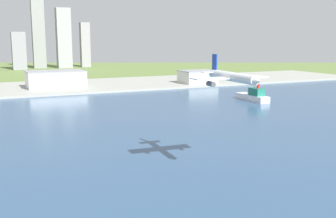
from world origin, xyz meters
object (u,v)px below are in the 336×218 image
object	(u,v)px
warehouse_main	(56,79)
warehouse_annex	(198,77)
airplane_landing	(232,77)
ferry_boat	(253,96)

from	to	relation	value
warehouse_main	warehouse_annex	size ratio (longest dim) A/B	1.51
airplane_landing	ferry_boat	bearing A→B (deg)	50.50
ferry_boat	warehouse_main	world-z (taller)	warehouse_main
airplane_landing	warehouse_main	world-z (taller)	airplane_landing
airplane_landing	warehouse_main	bearing A→B (deg)	92.39
ferry_boat	warehouse_annex	size ratio (longest dim) A/B	0.94
ferry_boat	warehouse_annex	xyz separation A→B (m)	(18.54, 139.90, 5.77)
ferry_boat	warehouse_annex	distance (m)	141.24
warehouse_main	warehouse_annex	distance (m)	173.30
ferry_boat	warehouse_main	size ratio (longest dim) A/B	0.63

